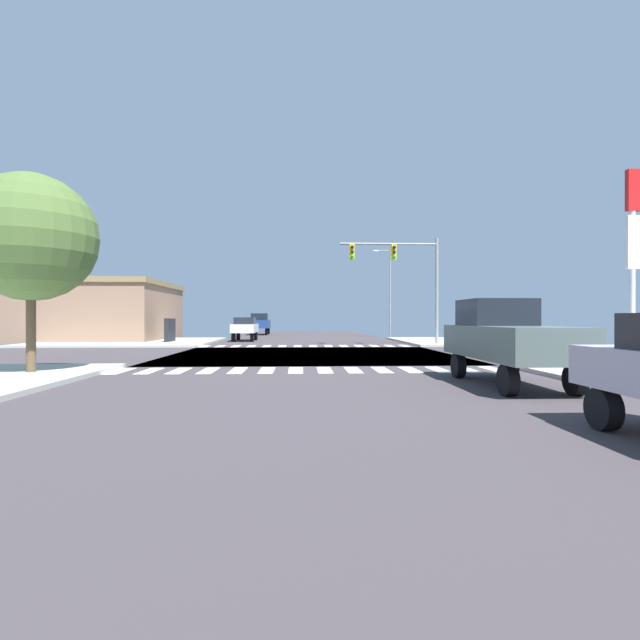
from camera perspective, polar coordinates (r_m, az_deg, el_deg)
name	(u,v)px	position (r m, az deg, el deg)	size (l,w,h in m)	color
ground	(312,355)	(24.00, -0.95, -4.17)	(90.00, 90.00, 0.05)	#3C3639
sidewalk_corner_ne	(479,341)	(38.45, 18.33, -2.40)	(12.00, 12.00, 0.14)	#B2ADA3
sidewalk_corner_nw	(132,342)	(38.04, -21.44, -2.43)	(12.00, 12.00, 0.14)	#AEB1A2
crosswalk_near	(310,370)	(16.72, -1.17, -5.98)	(13.50, 2.00, 0.01)	silver
crosswalk_far	(305,346)	(31.27, -1.75, -3.10)	(13.50, 2.00, 0.01)	silver
traffic_signal_mast	(401,266)	(32.33, 9.56, 6.32)	(6.54, 0.55, 7.13)	gray
street_lamp	(388,285)	(46.58, 8.04, 4.13)	(1.78, 0.32, 8.41)	gray
bank_building	(100,311)	(42.64, -24.68, 0.95)	(12.38, 11.29, 4.74)	#926D56
sidewalk_tree	(31,238)	(17.52, -31.14, 8.37)	(3.94, 3.94, 6.28)	brown
sedan_queued_3	(245,327)	(38.86, -8.90, -0.82)	(1.80, 4.30, 1.88)	black
pickup_leading_1	(260,323)	(53.45, -7.13, -0.36)	(2.00, 5.10, 2.35)	black
pickup_trailing_2	(506,337)	(13.97, 21.27, -1.91)	(2.00, 5.10, 2.35)	black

